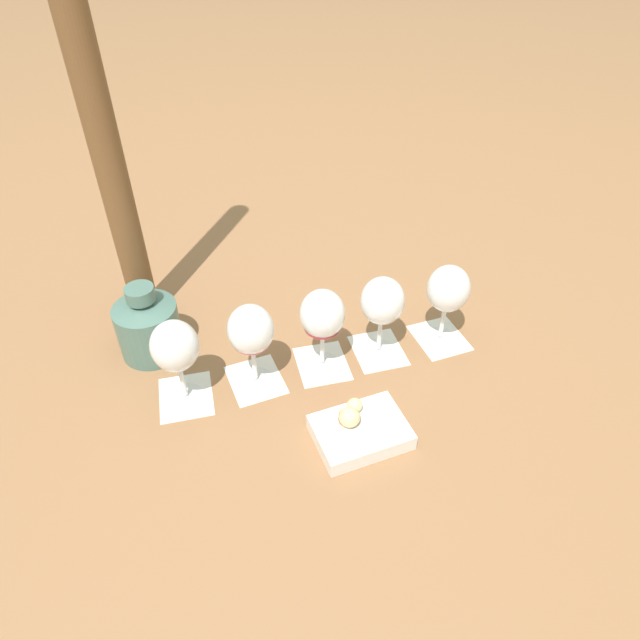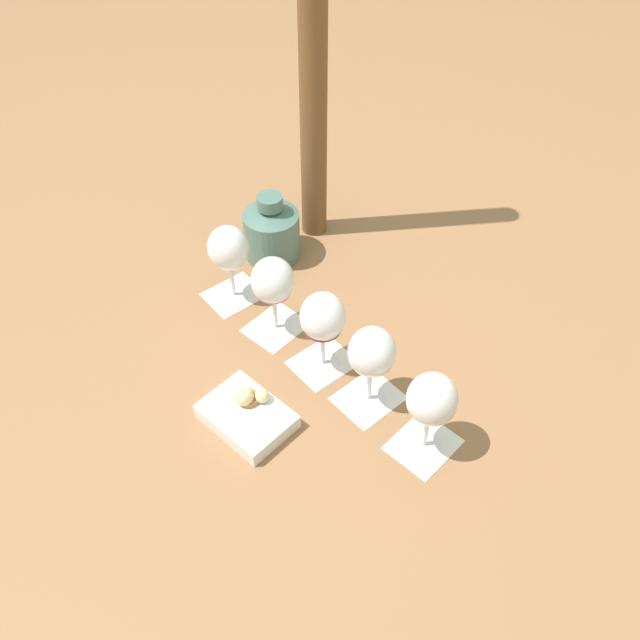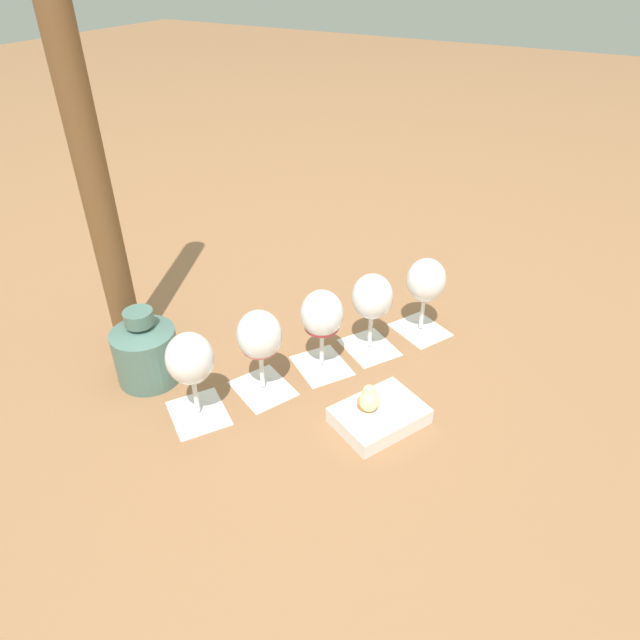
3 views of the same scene
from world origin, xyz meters
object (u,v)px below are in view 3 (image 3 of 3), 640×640
at_px(wine_glass_0, 190,362).
at_px(ceramic_vase, 146,350).
at_px(wine_glass_3, 372,300).
at_px(wine_glass_1, 260,339).
at_px(snack_dish, 378,414).
at_px(umbrella_pole, 84,140).
at_px(wine_glass_2, 323,317).
at_px(wine_glass_4, 426,284).

xyz_separation_m(wine_glass_0, ceramic_vase, (0.03, 0.14, -0.05)).
bearing_deg(wine_glass_3, wine_glass_1, 150.89).
bearing_deg(wine_glass_1, snack_dish, -83.44).
bearing_deg(ceramic_vase, umbrella_pole, 61.55).
bearing_deg(snack_dish, wine_glass_2, 61.09).
height_order(wine_glass_2, ceramic_vase, wine_glass_2).
relative_size(wine_glass_1, wine_glass_4, 1.00).
xyz_separation_m(wine_glass_4, ceramic_vase, (-0.39, 0.38, -0.05)).
bearing_deg(wine_glass_1, ceramic_vase, 110.47).
height_order(wine_glass_0, wine_glass_3, same).
height_order(wine_glass_0, wine_glass_2, same).
height_order(wine_glass_2, snack_dish, wine_glass_2).
relative_size(wine_glass_1, snack_dish, 0.92).
relative_size(wine_glass_3, wine_glass_4, 1.00).
distance_m(wine_glass_1, umbrella_pole, 0.43).
xyz_separation_m(wine_glass_4, umbrella_pole, (-0.33, 0.49, 0.30)).
relative_size(ceramic_vase, umbrella_pole, 0.18).
bearing_deg(umbrella_pole, wine_glass_1, -86.97).
bearing_deg(wine_glass_0, wine_glass_3, -29.14).
relative_size(wine_glass_4, ceramic_vase, 1.11).
distance_m(wine_glass_1, wine_glass_2, 0.13).
bearing_deg(wine_glass_2, snack_dish, -118.91).
height_order(wine_glass_1, snack_dish, wine_glass_1).
distance_m(ceramic_vase, snack_dish, 0.43).
relative_size(wine_glass_0, ceramic_vase, 1.11).
bearing_deg(snack_dish, umbrella_pole, 94.49).
bearing_deg(wine_glass_0, umbrella_pole, 69.62).
relative_size(wine_glass_2, umbrella_pole, 0.20).
distance_m(wine_glass_1, ceramic_vase, 0.22).
bearing_deg(wine_glass_3, snack_dish, -150.99).
xyz_separation_m(wine_glass_0, wine_glass_2, (0.22, -0.12, 0.00)).
xyz_separation_m(wine_glass_2, snack_dish, (-0.09, -0.15, -0.09)).
bearing_deg(wine_glass_2, wine_glass_4, -30.24).
height_order(wine_glass_0, snack_dish, wine_glass_0).
relative_size(wine_glass_1, ceramic_vase, 1.11).
xyz_separation_m(wine_glass_0, umbrella_pole, (0.09, 0.25, 0.30)).
bearing_deg(umbrella_pole, ceramic_vase, -118.45).
distance_m(wine_glass_3, umbrella_pole, 0.57).
distance_m(snack_dish, umbrella_pole, 0.66).
bearing_deg(wine_glass_4, umbrella_pole, 124.00).
height_order(snack_dish, umbrella_pole, umbrella_pole).
relative_size(wine_glass_0, wine_glass_3, 1.00).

